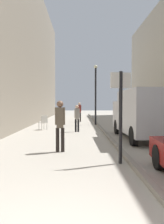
# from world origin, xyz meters

# --- Properties ---
(ground_plane) EXTENTS (80.00, 80.00, 0.00)m
(ground_plane) POSITION_xyz_m (0.00, 12.00, 0.00)
(ground_plane) COLOR #A8A093
(kerb_strip) EXTENTS (0.16, 40.00, 0.12)m
(kerb_strip) POSITION_xyz_m (1.58, 12.00, 0.06)
(kerb_strip) COLOR gray
(kerb_strip) RESTS_ON ground_plane
(pedestrian_main_foreground) EXTENTS (0.36, 0.23, 1.80)m
(pedestrian_main_foreground) POSITION_xyz_m (-0.55, 5.57, 1.04)
(pedestrian_main_foreground) COLOR black
(pedestrian_main_foreground) RESTS_ON ground_plane
(pedestrian_mid_block) EXTENTS (0.35, 0.26, 1.80)m
(pedestrian_mid_block) POSITION_xyz_m (0.13, 18.44, 1.04)
(pedestrian_mid_block) COLOR black
(pedestrian_mid_block) RESTS_ON ground_plane
(pedestrian_far_crossing) EXTENTS (0.31, 0.23, 1.61)m
(pedestrian_far_crossing) POSITION_xyz_m (-0.01, 11.05, 0.93)
(pedestrian_far_crossing) COLOR black
(pedestrian_far_crossing) RESTS_ON ground_plane
(delivery_van) EXTENTS (2.17, 5.03, 2.32)m
(delivery_van) POSITION_xyz_m (3.20, 8.31, 1.25)
(delivery_van) COLOR #B7B7BC
(delivery_van) RESTS_ON ground_plane
(street_sign_post) EXTENTS (0.59, 0.15, 2.60)m
(street_sign_post) POSITION_xyz_m (1.29, 4.05, 1.55)
(street_sign_post) COLOR black
(street_sign_post) RESTS_ON ground_plane
(lamp_post) EXTENTS (0.28, 0.28, 4.76)m
(lamp_post) POSITION_xyz_m (1.42, 15.43, 2.72)
(lamp_post) COLOR black
(lamp_post) RESTS_ON ground_plane
(cafe_chair_near_window) EXTENTS (0.62, 0.62, 0.94)m
(cafe_chair_near_window) POSITION_xyz_m (-2.18, 12.04, 0.55)
(cafe_chair_near_window) COLOR #B7B2A8
(cafe_chair_near_window) RESTS_ON ground_plane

